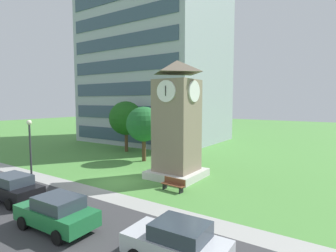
{
  "coord_description": "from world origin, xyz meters",
  "views": [
    {
      "loc": [
        14.72,
        -14.88,
        6.28
      ],
      "look_at": [
        1.55,
        4.84,
        4.13
      ],
      "focal_mm": 28.83,
      "sensor_mm": 36.0,
      "label": 1
    }
  ],
  "objects_px": {
    "clock_tower": "(177,126)",
    "park_bench": "(173,184)",
    "parked_car_silver": "(177,243)",
    "parked_car_black": "(11,187)",
    "street_lamp": "(30,145)",
    "tree_streetside": "(144,124)",
    "tree_near_tower": "(126,118)",
    "parked_car_green": "(57,212)"
  },
  "relations": [
    {
      "from": "parked_car_silver",
      "to": "park_bench",
      "type": "bearing_deg",
      "value": 123.5
    },
    {
      "from": "street_lamp",
      "to": "parked_car_silver",
      "type": "distance_m",
      "value": 14.31
    },
    {
      "from": "parked_car_silver",
      "to": "parked_car_black",
      "type": "bearing_deg",
      "value": -179.41
    },
    {
      "from": "parked_car_green",
      "to": "parked_car_black",
      "type": "bearing_deg",
      "value": 173.08
    },
    {
      "from": "clock_tower",
      "to": "street_lamp",
      "type": "distance_m",
      "value": 11.16
    },
    {
      "from": "clock_tower",
      "to": "parked_car_black",
      "type": "xyz_separation_m",
      "value": [
        -5.89,
        -10.4,
        -3.4
      ]
    },
    {
      "from": "parked_car_silver",
      "to": "tree_streetside",
      "type": "bearing_deg",
      "value": 132.75
    },
    {
      "from": "park_bench",
      "to": "parked_car_green",
      "type": "xyz_separation_m",
      "value": [
        -1.68,
        -8.02,
        0.4
      ]
    },
    {
      "from": "parked_car_black",
      "to": "parked_car_silver",
      "type": "distance_m",
      "value": 12.28
    },
    {
      "from": "park_bench",
      "to": "parked_car_silver",
      "type": "xyz_separation_m",
      "value": [
        4.76,
        -7.19,
        0.4
      ]
    },
    {
      "from": "park_bench",
      "to": "street_lamp",
      "type": "distance_m",
      "value": 10.83
    },
    {
      "from": "tree_streetside",
      "to": "parked_car_green",
      "type": "xyz_separation_m",
      "value": [
        6.07,
        -14.36,
        -3.05
      ]
    },
    {
      "from": "clock_tower",
      "to": "tree_streetside",
      "type": "distance_m",
      "value": 6.93
    },
    {
      "from": "street_lamp",
      "to": "tree_near_tower",
      "type": "xyz_separation_m",
      "value": [
        -3.85,
        14.44,
        1.06
      ]
    },
    {
      "from": "park_bench",
      "to": "tree_streetside",
      "type": "relative_size",
      "value": 0.32
    },
    {
      "from": "tree_streetside",
      "to": "tree_near_tower",
      "type": "bearing_deg",
      "value": 149.98
    },
    {
      "from": "street_lamp",
      "to": "tree_streetside",
      "type": "distance_m",
      "value": 11.5
    },
    {
      "from": "parked_car_black",
      "to": "parked_car_green",
      "type": "height_order",
      "value": "same"
    },
    {
      "from": "parked_car_green",
      "to": "tree_near_tower",
      "type": "bearing_deg",
      "value": 123.13
    },
    {
      "from": "parked_car_black",
      "to": "parked_car_silver",
      "type": "bearing_deg",
      "value": 0.59
    },
    {
      "from": "park_bench",
      "to": "parked_car_black",
      "type": "relative_size",
      "value": 0.39
    },
    {
      "from": "park_bench",
      "to": "parked_car_green",
      "type": "distance_m",
      "value": 8.21
    },
    {
      "from": "park_bench",
      "to": "parked_car_silver",
      "type": "distance_m",
      "value": 8.63
    },
    {
      "from": "clock_tower",
      "to": "park_bench",
      "type": "bearing_deg",
      "value": -62.13
    },
    {
      "from": "clock_tower",
      "to": "park_bench",
      "type": "distance_m",
      "value": 5.16
    },
    {
      "from": "park_bench",
      "to": "parked_car_green",
      "type": "height_order",
      "value": "parked_car_green"
    },
    {
      "from": "park_bench",
      "to": "parked_car_black",
      "type": "bearing_deg",
      "value": -135.81
    },
    {
      "from": "clock_tower",
      "to": "tree_near_tower",
      "type": "height_order",
      "value": "clock_tower"
    },
    {
      "from": "parked_car_green",
      "to": "parked_car_silver",
      "type": "height_order",
      "value": "same"
    },
    {
      "from": "park_bench",
      "to": "parked_car_black",
      "type": "xyz_separation_m",
      "value": [
        -7.52,
        -7.31,
        0.4
      ]
    },
    {
      "from": "street_lamp",
      "to": "tree_streetside",
      "type": "xyz_separation_m",
      "value": [
        1.46,
        11.38,
        0.77
      ]
    },
    {
      "from": "clock_tower",
      "to": "park_bench",
      "type": "xyz_separation_m",
      "value": [
        1.63,
        -3.09,
        -3.8
      ]
    },
    {
      "from": "park_bench",
      "to": "street_lamp",
      "type": "bearing_deg",
      "value": -151.28
    },
    {
      "from": "tree_near_tower",
      "to": "parked_car_black",
      "type": "distance_m",
      "value": 17.92
    },
    {
      "from": "parked_car_green",
      "to": "parked_car_silver",
      "type": "relative_size",
      "value": 1.04
    },
    {
      "from": "tree_near_tower",
      "to": "parked_car_green",
      "type": "relative_size",
      "value": 1.44
    },
    {
      "from": "tree_streetside",
      "to": "parked_car_black",
      "type": "distance_m",
      "value": 13.98
    },
    {
      "from": "tree_streetside",
      "to": "clock_tower",
      "type": "bearing_deg",
      "value": -28.0
    },
    {
      "from": "park_bench",
      "to": "parked_car_green",
      "type": "bearing_deg",
      "value": -101.82
    },
    {
      "from": "park_bench",
      "to": "parked_car_black",
      "type": "distance_m",
      "value": 10.5
    },
    {
      "from": "park_bench",
      "to": "tree_near_tower",
      "type": "bearing_deg",
      "value": 144.23
    },
    {
      "from": "clock_tower",
      "to": "parked_car_silver",
      "type": "distance_m",
      "value": 12.56
    }
  ]
}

